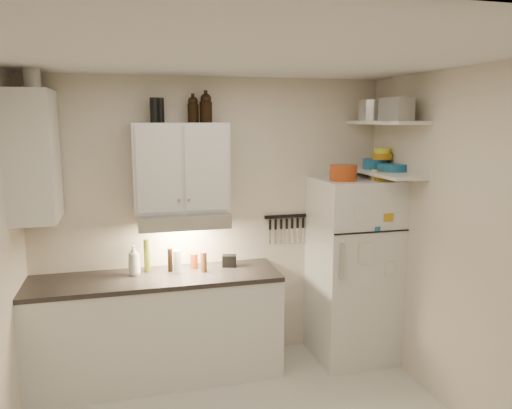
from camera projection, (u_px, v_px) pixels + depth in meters
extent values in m
cube|color=silver|center=(254.00, 53.00, 2.92)|extent=(3.20, 3.00, 0.02)
cube|color=beige|center=(213.00, 222.00, 4.58)|extent=(3.20, 0.02, 2.60)
cube|color=beige|center=(473.00, 251.00, 3.55)|extent=(0.02, 3.00, 2.60)
cube|color=white|center=(157.00, 330.00, 4.29)|extent=(2.10, 0.60, 0.88)
cube|color=#292523|center=(156.00, 278.00, 4.21)|extent=(2.10, 0.62, 0.04)
cube|color=white|center=(181.00, 167.00, 4.25)|extent=(0.80, 0.33, 0.75)
cube|color=white|center=(33.00, 156.00, 3.81)|extent=(0.33, 0.55, 1.00)
cube|color=silver|center=(183.00, 219.00, 4.26)|extent=(0.76, 0.46, 0.12)
cube|color=silver|center=(353.00, 269.00, 4.64)|extent=(0.70, 0.68, 1.70)
cube|color=white|center=(386.00, 123.00, 4.33)|extent=(0.30, 0.95, 0.03)
cube|color=white|center=(383.00, 173.00, 4.41)|extent=(0.30, 0.95, 0.03)
cube|color=black|center=(286.00, 216.00, 4.73)|extent=(0.42, 0.02, 0.03)
cylinder|color=#A43A13|center=(343.00, 173.00, 4.34)|extent=(0.28, 0.28, 0.14)
cube|color=gold|center=(383.00, 175.00, 4.42)|extent=(0.23, 0.26, 0.08)
cylinder|color=silver|center=(375.00, 175.00, 4.40)|extent=(0.06, 0.06, 0.09)
cylinder|color=silver|center=(372.00, 110.00, 4.54)|extent=(0.34, 0.34, 0.19)
cube|color=#AAAAAD|center=(394.00, 110.00, 4.18)|extent=(0.22, 0.20, 0.19)
cube|color=#AAAAAD|center=(398.00, 109.00, 3.99)|extent=(0.23, 0.23, 0.19)
cylinder|color=#185C88|center=(375.00, 164.00, 4.61)|extent=(0.23, 0.23, 0.09)
cylinder|color=#BF7C12|center=(382.00, 156.00, 4.55)|extent=(0.18, 0.18, 0.06)
cylinder|color=yellow|center=(382.00, 151.00, 4.54)|extent=(0.14, 0.14, 0.05)
cylinder|color=#185C88|center=(393.00, 167.00, 4.40)|extent=(0.33, 0.33, 0.07)
cylinder|color=black|center=(160.00, 110.00, 4.20)|extent=(0.10, 0.10, 0.21)
cylinder|color=black|center=(154.00, 110.00, 4.14)|extent=(0.09, 0.09, 0.21)
cylinder|color=silver|center=(32.00, 78.00, 3.70)|extent=(0.14, 0.14, 0.17)
imported|color=white|center=(134.00, 258.00, 4.22)|extent=(0.14, 0.14, 0.30)
cylinder|color=brown|center=(204.00, 262.00, 4.32)|extent=(0.06, 0.06, 0.18)
cylinder|color=#596118|center=(147.00, 256.00, 4.32)|extent=(0.06, 0.06, 0.29)
cylinder|color=black|center=(170.00, 260.00, 4.33)|extent=(0.05, 0.05, 0.21)
cylinder|color=silver|center=(177.00, 262.00, 4.29)|extent=(0.08, 0.08, 0.20)
cylinder|color=#A43A13|center=(194.00, 261.00, 4.42)|extent=(0.08, 0.08, 0.14)
cube|color=black|center=(229.00, 261.00, 4.48)|extent=(0.14, 0.12, 0.11)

